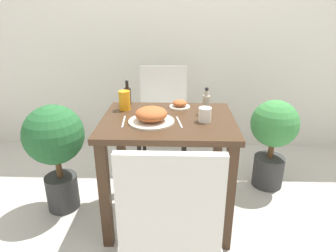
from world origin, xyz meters
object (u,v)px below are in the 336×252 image
object	(u,v)px
side_plate	(180,104)
sauce_bottle	(128,95)
condiment_bottle	(206,104)
chair_far	(163,115)
food_plate	(151,116)
potted_plant_right	(273,135)
drink_cup	(205,115)
potted_plant_left	(55,145)
chair_near	(170,224)
juice_glass	(125,100)

from	to	relation	value
side_plate	sauce_bottle	xyz separation A→B (m)	(-0.36, 0.06, 0.04)
condiment_bottle	chair_far	bearing A→B (deg)	118.26
food_plate	potted_plant_right	world-z (taller)	food_plate
food_plate	drink_cup	distance (m)	0.32
drink_cup	potted_plant_left	bearing A→B (deg)	172.68
chair_near	food_plate	bearing A→B (deg)	-78.55
food_plate	side_plate	xyz separation A→B (m)	(0.17, 0.28, -0.02)
food_plate	chair_near	bearing A→B (deg)	-78.55
sauce_bottle	condiment_bottle	xyz separation A→B (m)	(0.53, -0.17, 0.00)
condiment_bottle	juice_glass	bearing A→B (deg)	173.32
potted_plant_right	potted_plant_left	bearing A→B (deg)	-167.63
juice_glass	sauce_bottle	xyz separation A→B (m)	(0.00, 0.11, 0.00)
food_plate	potted_plant_left	bearing A→B (deg)	167.13
chair_far	potted_plant_right	bearing A→B (deg)	-14.76
potted_plant_right	sauce_bottle	bearing A→B (deg)	-171.62
chair_far	juice_glass	bearing A→B (deg)	-114.73
food_plate	side_plate	size ratio (longest dim) A/B	1.94
food_plate	condiment_bottle	bearing A→B (deg)	26.26
chair_near	potted_plant_right	xyz separation A→B (m)	(0.78, 1.14, -0.08)
food_plate	sauce_bottle	distance (m)	0.39
drink_cup	potted_plant_right	distance (m)	0.83
drink_cup	potted_plant_right	world-z (taller)	drink_cup
drink_cup	potted_plant_left	xyz separation A→B (m)	(-0.99, 0.13, -0.27)
side_plate	juice_glass	size ratio (longest dim) A/B	1.10
food_plate	chair_far	bearing A→B (deg)	87.31
food_plate	juice_glass	xyz separation A→B (m)	(-0.20, 0.23, 0.02)
drink_cup	condiment_bottle	size ratio (longest dim) A/B	0.49
chair_near	drink_cup	xyz separation A→B (m)	(0.19, 0.67, 0.26)
chair_far	potted_plant_left	xyz separation A→B (m)	(-0.71, -0.58, -0.02)
food_plate	drink_cup	xyz separation A→B (m)	(0.32, 0.03, 0.00)
side_plate	drink_cup	bearing A→B (deg)	-59.81
chair_near	side_plate	bearing A→B (deg)	-92.55
food_plate	juice_glass	distance (m)	0.30
chair_far	juice_glass	distance (m)	0.62
chair_near	food_plate	distance (m)	0.70
side_plate	sauce_bottle	distance (m)	0.37
potted_plant_left	potted_plant_right	distance (m)	1.62
chair_far	juice_glass	xyz separation A→B (m)	(-0.23, -0.50, 0.28)
chair_far	side_plate	distance (m)	0.53
food_plate	condiment_bottle	xyz separation A→B (m)	(0.34, 0.17, 0.03)
chair_near	juice_glass	bearing A→B (deg)	-69.43
chair_near	sauce_bottle	bearing A→B (deg)	-71.72
food_plate	drink_cup	bearing A→B (deg)	4.75
drink_cup	sauce_bottle	size ratio (longest dim) A/B	0.49
condiment_bottle	sauce_bottle	bearing A→B (deg)	162.02
sauce_bottle	side_plate	bearing A→B (deg)	-8.94
food_plate	condiment_bottle	distance (m)	0.38
side_plate	condiment_bottle	size ratio (longest dim) A/B	0.80
food_plate	sauce_bottle	size ratio (longest dim) A/B	1.56
food_plate	potted_plant_left	size ratio (longest dim) A/B	0.35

